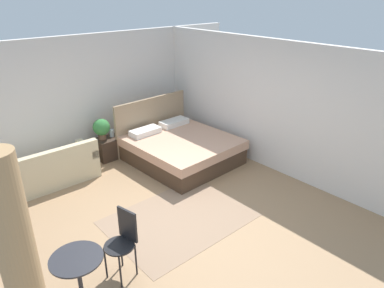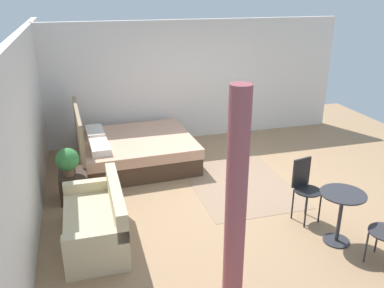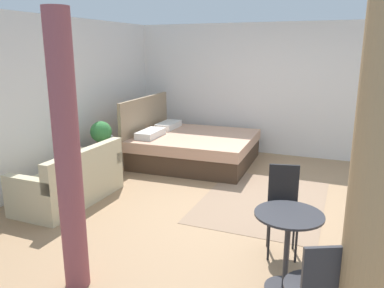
{
  "view_description": "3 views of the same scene",
  "coord_description": "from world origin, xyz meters",
  "px_view_note": "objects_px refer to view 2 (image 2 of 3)",
  "views": [
    {
      "loc": [
        -2.89,
        -3.75,
        3.44
      ],
      "look_at": [
        0.78,
        0.43,
        0.98
      ],
      "focal_mm": 33.14,
      "sensor_mm": 36.0,
      "label": 1
    },
    {
      "loc": [
        -5.76,
        2.53,
        3.22
      ],
      "look_at": [
        -0.03,
        0.88,
        0.9
      ],
      "focal_mm": 38.02,
      "sensor_mm": 36.0,
      "label": 2
    },
    {
      "loc": [
        -4.91,
        -0.99,
        2.09
      ],
      "look_at": [
        -0.14,
        0.96,
        0.8
      ],
      "focal_mm": 35.59,
      "sensor_mm": 36.0,
      "label": 3
    }
  ],
  "objects_px": {
    "bed": "(133,150)",
    "balcony_table": "(341,209)",
    "nightstand": "(74,185)",
    "vase": "(70,165)",
    "couch": "(97,223)",
    "potted_plant": "(67,160)",
    "cafe_chair_near_window": "(304,184)"
  },
  "relations": [
    {
      "from": "bed",
      "to": "balcony_table",
      "type": "xyz_separation_m",
      "value": [
        -3.32,
        -2.25,
        0.21
      ]
    },
    {
      "from": "nightstand",
      "to": "vase",
      "type": "distance_m",
      "value": 0.33
    },
    {
      "from": "bed",
      "to": "couch",
      "type": "height_order",
      "value": "bed"
    },
    {
      "from": "potted_plant",
      "to": "vase",
      "type": "bearing_deg",
      "value": -4.02
    },
    {
      "from": "balcony_table",
      "to": "cafe_chair_near_window",
      "type": "relative_size",
      "value": 0.79
    },
    {
      "from": "bed",
      "to": "cafe_chair_near_window",
      "type": "xyz_separation_m",
      "value": [
        -2.64,
        -2.1,
        0.27
      ]
    },
    {
      "from": "bed",
      "to": "cafe_chair_near_window",
      "type": "height_order",
      "value": "bed"
    },
    {
      "from": "bed",
      "to": "vase",
      "type": "height_order",
      "value": "bed"
    },
    {
      "from": "vase",
      "to": "balcony_table",
      "type": "height_order",
      "value": "balcony_table"
    },
    {
      "from": "bed",
      "to": "vase",
      "type": "relative_size",
      "value": 13.49
    },
    {
      "from": "potted_plant",
      "to": "cafe_chair_near_window",
      "type": "height_order",
      "value": "cafe_chair_near_window"
    },
    {
      "from": "bed",
      "to": "cafe_chair_near_window",
      "type": "distance_m",
      "value": 3.39
    },
    {
      "from": "bed",
      "to": "nightstand",
      "type": "xyz_separation_m",
      "value": [
        -1.09,
        1.12,
        -0.07
      ]
    },
    {
      "from": "couch",
      "to": "cafe_chair_near_window",
      "type": "bearing_deg",
      "value": -94.8
    },
    {
      "from": "vase",
      "to": "balcony_table",
      "type": "distance_m",
      "value": 4.13
    },
    {
      "from": "vase",
      "to": "nightstand",
      "type": "bearing_deg",
      "value": -164.67
    },
    {
      "from": "vase",
      "to": "balcony_table",
      "type": "xyz_separation_m",
      "value": [
        -2.35,
        -3.4,
        -0.04
      ]
    },
    {
      "from": "couch",
      "to": "bed",
      "type": "bearing_deg",
      "value": -19.15
    },
    {
      "from": "nightstand",
      "to": "potted_plant",
      "type": "distance_m",
      "value": 0.5
    },
    {
      "from": "nightstand",
      "to": "balcony_table",
      "type": "xyz_separation_m",
      "value": [
        -2.23,
        -3.37,
        0.28
      ]
    },
    {
      "from": "cafe_chair_near_window",
      "to": "couch",
      "type": "bearing_deg",
      "value": 85.2
    },
    {
      "from": "bed",
      "to": "potted_plant",
      "type": "relative_size",
      "value": 4.84
    },
    {
      "from": "potted_plant",
      "to": "cafe_chair_near_window",
      "type": "xyz_separation_m",
      "value": [
        -1.45,
        -3.27,
        -0.15
      ]
    },
    {
      "from": "couch",
      "to": "nightstand",
      "type": "relative_size",
      "value": 2.93
    },
    {
      "from": "couch",
      "to": "potted_plant",
      "type": "distance_m",
      "value": 1.33
    },
    {
      "from": "couch",
      "to": "balcony_table",
      "type": "bearing_deg",
      "value": -106.6
    },
    {
      "from": "potted_plant",
      "to": "balcony_table",
      "type": "height_order",
      "value": "potted_plant"
    },
    {
      "from": "vase",
      "to": "potted_plant",
      "type": "bearing_deg",
      "value": 175.98
    },
    {
      "from": "bed",
      "to": "nightstand",
      "type": "relative_size",
      "value": 4.12
    },
    {
      "from": "vase",
      "to": "balcony_table",
      "type": "bearing_deg",
      "value": -124.6
    },
    {
      "from": "vase",
      "to": "balcony_table",
      "type": "relative_size",
      "value": 0.22
    },
    {
      "from": "balcony_table",
      "to": "cafe_chair_near_window",
      "type": "height_order",
      "value": "cafe_chair_near_window"
    }
  ]
}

